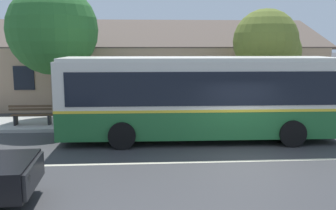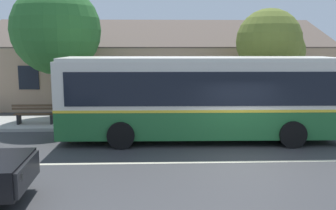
# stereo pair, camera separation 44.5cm
# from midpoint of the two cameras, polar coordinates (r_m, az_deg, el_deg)

# --- Properties ---
(ground_plane) EXTENTS (300.00, 300.00, 0.00)m
(ground_plane) POSITION_cam_midpoint_polar(r_m,az_deg,el_deg) (12.56, 11.52, -8.37)
(ground_plane) COLOR #38383A
(sidewalk_far) EXTENTS (60.00, 3.00, 0.15)m
(sidewalk_far) POSITION_cam_midpoint_polar(r_m,az_deg,el_deg) (18.20, 6.49, -2.48)
(sidewalk_far) COLOR #ADAAA3
(sidewalk_far) RESTS_ON ground
(lane_divider_stripe) EXTENTS (60.00, 0.16, 0.01)m
(lane_divider_stripe) POSITION_cam_midpoint_polar(r_m,az_deg,el_deg) (12.56, 11.52, -8.35)
(lane_divider_stripe) COLOR beige
(lane_divider_stripe) RESTS_ON ground
(community_building) EXTENTS (20.84, 10.82, 6.43)m
(community_building) POSITION_cam_midpoint_polar(r_m,az_deg,el_deg) (26.22, -3.00, 5.18)
(community_building) COLOR tan
(community_building) RESTS_ON ground
(transit_bus) EXTENTS (10.86, 2.92, 3.26)m
(transit_bus) POSITION_cam_midpoint_polar(r_m,az_deg,el_deg) (14.70, 3.95, 1.37)
(transit_bus) COLOR #236633
(transit_bus) RESTS_ON ground
(bench_by_building) EXTENTS (1.88, 0.51, 0.94)m
(bench_by_building) POSITION_cam_midpoint_polar(r_m,az_deg,el_deg) (18.02, -20.67, -1.52)
(bench_by_building) COLOR brown
(bench_by_building) RESTS_ON sidewalk_far
(street_tree_primary) EXTENTS (3.51, 3.24, 5.51)m
(street_tree_primary) POSITION_cam_midpoint_polar(r_m,az_deg,el_deg) (19.56, 14.50, 8.91)
(street_tree_primary) COLOR #4C3828
(street_tree_primary) RESTS_ON ground
(street_tree_secondary) EXTENTS (4.34, 4.34, 6.61)m
(street_tree_secondary) POSITION_cam_midpoint_polar(r_m,az_deg,el_deg) (19.17, -17.81, 10.81)
(street_tree_secondary) COLOR #4C3828
(street_tree_secondary) RESTS_ON ground
(bus_stop_sign) EXTENTS (0.36, 0.07, 2.40)m
(bus_stop_sign) POSITION_cam_midpoint_polar(r_m,az_deg,el_deg) (18.69, 23.07, 2.01)
(bus_stop_sign) COLOR gray
(bus_stop_sign) RESTS_ON sidewalk_far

